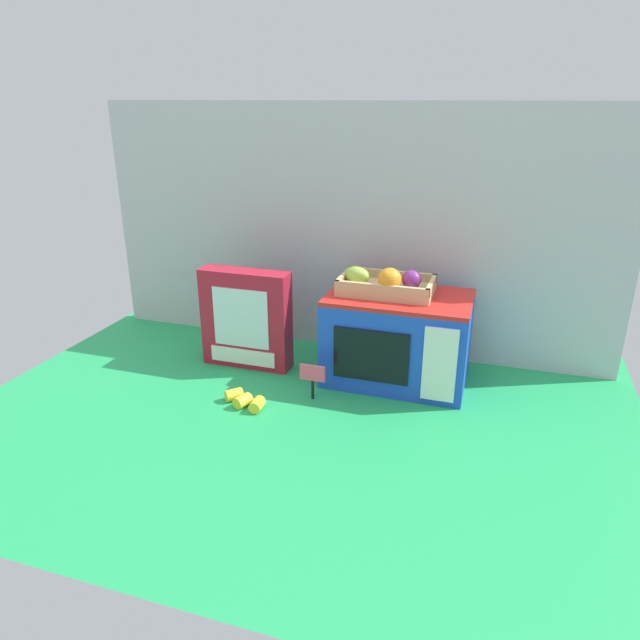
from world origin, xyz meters
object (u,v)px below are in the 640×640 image
toy_microwave (397,338)px  loose_toy_banana (245,400)px  food_groups_crate (386,284)px  price_sign (312,377)px  cookie_set_box (246,319)px

toy_microwave → loose_toy_banana: size_ratio=3.14×
food_groups_crate → price_sign: bearing=-128.2°
price_sign → loose_toy_banana: (-0.16, -0.09, -0.05)m
price_sign → food_groups_crate: bearing=51.8°
food_groups_crate → cookie_set_box: (-0.40, -0.05, -0.13)m
food_groups_crate → cookie_set_box: 0.43m
food_groups_crate → loose_toy_banana: 0.49m
toy_microwave → cookie_set_box: (-0.45, -0.04, 0.02)m
toy_microwave → cookie_set_box: size_ratio=1.32×
toy_microwave → price_sign: (-0.19, -0.19, -0.06)m
food_groups_crate → price_sign: size_ratio=2.56×
toy_microwave → price_sign: size_ratio=3.92×
toy_microwave → price_sign: toy_microwave is taller
toy_microwave → food_groups_crate: food_groups_crate is taller
cookie_set_box → price_sign: 0.30m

